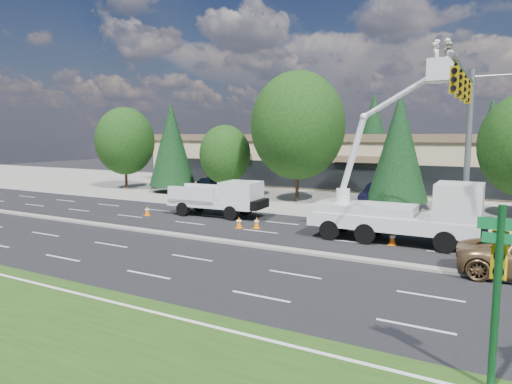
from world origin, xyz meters
The scene contains 22 objects.
ground centered at (0.00, 0.00, 0.00)m, with size 140.00×140.00×0.00m, color black.
concrete_apron centered at (0.00, 20.00, 0.01)m, with size 140.00×22.00×0.01m, color gray.
road_median centered at (0.00, 0.00, 0.06)m, with size 120.00×0.55×0.12m, color gray.
strip_mall centered at (0.00, 29.97, 2.83)m, with size 50.40×15.40×5.50m.
tree_front_a centered at (-22.00, 15.00, 4.80)m, with size 5.91×5.91×8.21m.
tree_front_b centered at (-16.00, 15.00, 4.59)m, with size 4.34×4.34×8.55m.
tree_front_c centered at (-10.00, 15.00, 3.69)m, with size 4.55×4.55×6.31m.
tree_front_d centered at (-3.00, 15.00, 6.17)m, with size 7.59×7.59×10.53m.
tree_front_e centered at (5.00, 15.00, 4.58)m, with size 4.33×4.33×8.54m.
tree_back_a centered at (-18.00, 42.00, 5.52)m, with size 5.22×5.22×10.29m.
tree_back_b centered at (-4.00, 42.00, 5.90)m, with size 5.58×5.58×11.01m.
tree_back_c centered at (10.00, 42.00, 5.25)m, with size 4.97×4.97×9.79m.
signal_mast centered at (10.03, 7.04, 6.06)m, with size 2.76×10.16×9.00m.
street_sign_pole centered at (12.00, -8.40, 2.44)m, with size 0.90×0.44×4.00m.
utility_pickup centered at (-4.66, 6.23, 0.99)m, with size 6.39×2.81×2.39m.
bucket_truck centered at (7.73, 4.32, 2.11)m, with size 8.29×2.74×9.86m.
traffic_cone_a centered at (-9.12, 3.94, 0.34)m, with size 0.40×0.40×0.70m.
traffic_cone_b centered at (-1.57, 3.43, 0.34)m, with size 0.40×0.40×0.70m.
traffic_cone_c centered at (-0.62, 3.87, 0.34)m, with size 0.40×0.40×0.70m.
traffic_cone_d centered at (7.24, 3.58, 0.34)m, with size 0.40×0.40×0.70m.
parked_car_west centered at (-13.02, 16.57, 0.76)m, with size 1.79×4.46×1.52m, color black.
parked_car_east centered at (3.35, 16.36, 0.84)m, with size 1.77×5.08×1.68m, color black.
Camera 1 is at (12.06, -19.03, 5.43)m, focal length 32.00 mm.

